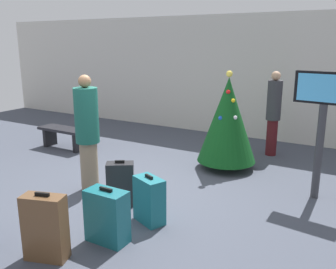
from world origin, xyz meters
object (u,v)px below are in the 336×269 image
object	(u,v)px
holiday_tree	(228,120)
waiting_bench	(64,134)
suitcase_3	(120,184)
traveller_0	(273,111)
traveller_1	(87,131)
suitcase_2	(149,200)
suitcase_1	(45,228)
suitcase_0	(107,216)
flight_info_kiosk	(323,112)

from	to	relation	value
holiday_tree	waiting_bench	distance (m)	3.82
waiting_bench	suitcase_3	bearing A→B (deg)	-30.48
traveller_0	traveller_1	size ratio (longest dim) A/B	0.95
holiday_tree	suitcase_2	world-z (taller)	holiday_tree
holiday_tree	suitcase_1	world-z (taller)	holiday_tree
waiting_bench	suitcase_0	xyz separation A→B (m)	(3.48, -2.67, -0.02)
waiting_bench	holiday_tree	bearing A→B (deg)	9.15
suitcase_0	traveller_1	bearing A→B (deg)	139.23
traveller_0	suitcase_2	world-z (taller)	traveller_0
holiday_tree	flight_info_kiosk	bearing A→B (deg)	-18.60
holiday_tree	waiting_bench	bearing A→B (deg)	-170.85
flight_info_kiosk	suitcase_0	world-z (taller)	flight_info_kiosk
traveller_0	suitcase_1	bearing A→B (deg)	-102.06
suitcase_0	traveller_0	bearing A→B (deg)	80.56
holiday_tree	suitcase_0	distance (m)	3.33
flight_info_kiosk	suitcase_3	xyz separation A→B (m)	(-2.47, -1.77, -1.04)
holiday_tree	suitcase_2	xyz separation A→B (m)	(-0.08, -2.58, -0.64)
flight_info_kiosk	traveller_1	size ratio (longest dim) A/B	1.04
holiday_tree	suitcase_3	size ratio (longest dim) A/B	2.68
suitcase_1	traveller_0	bearing A→B (deg)	77.94
flight_info_kiosk	waiting_bench	xyz separation A→B (m)	(-5.45, -0.02, -1.03)
suitcase_2	suitcase_1	bearing A→B (deg)	-111.44
suitcase_2	flight_info_kiosk	bearing A→B (deg)	47.99
traveller_1	suitcase_2	distance (m)	1.67
suitcase_1	suitcase_3	bearing A→B (deg)	95.45
flight_info_kiosk	suitcase_0	xyz separation A→B (m)	(-1.97, -2.68, -1.04)
traveller_1	waiting_bench	bearing A→B (deg)	144.63
traveller_1	holiday_tree	bearing A→B (deg)	54.52
traveller_0	traveller_1	distance (m)	4.03
suitcase_0	suitcase_2	distance (m)	0.70
traveller_1	suitcase_3	size ratio (longest dim) A/B	2.70
suitcase_2	suitcase_3	xyz separation A→B (m)	(-0.67, 0.23, 0.02)
suitcase_3	traveller_1	bearing A→B (deg)	165.83
suitcase_0	suitcase_3	size ratio (longest dim) A/B	1.00
suitcase_1	suitcase_2	size ratio (longest dim) A/B	1.19
traveller_1	flight_info_kiosk	bearing A→B (deg)	25.74
waiting_bench	suitcase_2	xyz separation A→B (m)	(3.64, -1.98, -0.03)
waiting_bench	suitcase_2	size ratio (longest dim) A/B	1.86
flight_info_kiosk	suitcase_2	world-z (taller)	flight_info_kiosk
flight_info_kiosk	waiting_bench	size ratio (longest dim) A/B	1.58
traveller_0	suitcase_2	size ratio (longest dim) A/B	2.68
suitcase_3	traveller_0	bearing A→B (deg)	70.99
traveller_0	suitcase_3	size ratio (longest dim) A/B	2.57
suitcase_1	suitcase_3	size ratio (longest dim) A/B	1.14
holiday_tree	suitcase_0	xyz separation A→B (m)	(-0.24, -3.27, -0.63)
suitcase_2	waiting_bench	bearing A→B (deg)	151.42
traveller_1	suitcase_0	bearing A→B (deg)	-40.77
waiting_bench	traveller_0	xyz separation A→B (m)	(4.24, 1.91, 0.61)
holiday_tree	traveller_1	distance (m)	2.64
flight_info_kiosk	suitcase_2	distance (m)	2.90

